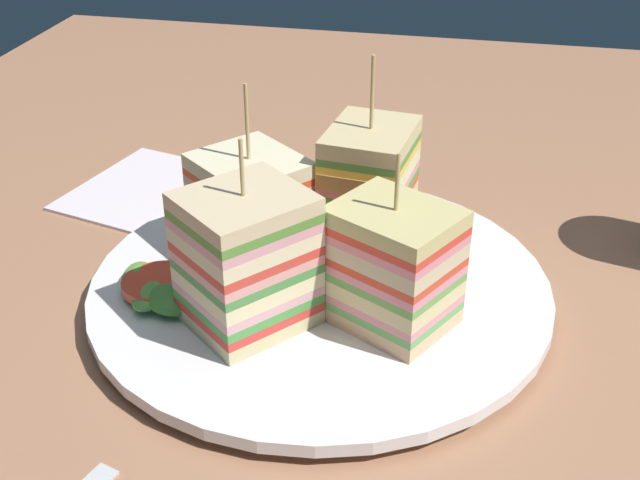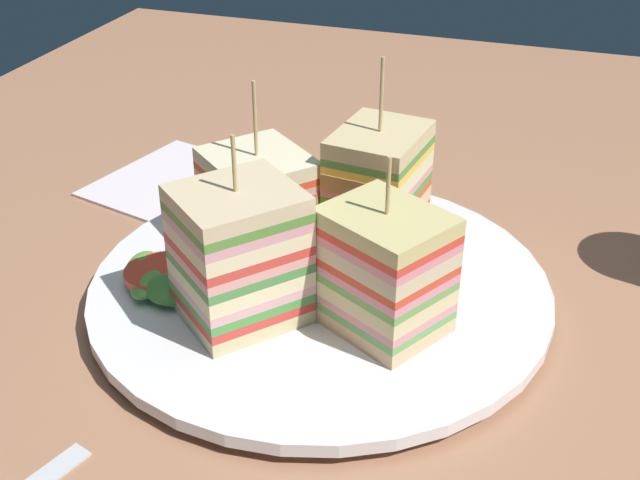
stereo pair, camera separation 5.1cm
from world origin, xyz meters
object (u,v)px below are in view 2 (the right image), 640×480
at_px(plate, 320,288).
at_px(napkin, 190,185).
at_px(sandwich_wedge_0, 259,203).
at_px(sandwich_wedge_3, 377,190).
at_px(sandwich_wedge_1, 240,255).
at_px(chip_pile, 321,267).
at_px(sandwich_wedge_2, 384,271).

bearing_deg(plate, napkin, -127.62).
height_order(sandwich_wedge_0, sandwich_wedge_3, sandwich_wedge_3).
bearing_deg(plate, sandwich_wedge_3, 158.64).
relative_size(sandwich_wedge_0, sandwich_wedge_1, 1.01).
xyz_separation_m(chip_pile, napkin, (-0.12, -0.15, -0.02)).
distance_m(sandwich_wedge_3, chip_pile, 0.07).
bearing_deg(chip_pile, napkin, -128.02).
relative_size(sandwich_wedge_0, napkin, 0.85).
height_order(sandwich_wedge_0, chip_pile, sandwich_wedge_0).
xyz_separation_m(sandwich_wedge_0, napkin, (-0.09, -0.10, -0.05)).
xyz_separation_m(sandwich_wedge_0, sandwich_wedge_3, (-0.03, 0.07, 0.01)).
relative_size(sandwich_wedge_1, napkin, 0.84).
relative_size(plate, chip_pile, 3.69).
bearing_deg(napkin, plate, 52.38).
height_order(sandwich_wedge_1, chip_pile, sandwich_wedge_1).
relative_size(sandwich_wedge_2, chip_pile, 1.36).
bearing_deg(plate, sandwich_wedge_0, -117.58).
bearing_deg(plate, sandwich_wedge_2, 56.88).
bearing_deg(sandwich_wedge_3, napkin, -102.91).
xyz_separation_m(sandwich_wedge_2, sandwich_wedge_3, (-0.09, -0.03, 0.00)).
xyz_separation_m(sandwich_wedge_2, napkin, (-0.15, -0.20, -0.05)).
xyz_separation_m(plate, sandwich_wedge_2, (0.03, 0.05, 0.04)).
height_order(sandwich_wedge_3, chip_pile, sandwich_wedge_3).
bearing_deg(sandwich_wedge_0, sandwich_wedge_2, 9.18).
distance_m(plate, sandwich_wedge_3, 0.08).
xyz_separation_m(plate, sandwich_wedge_1, (0.05, -0.03, 0.05)).
xyz_separation_m(plate, chip_pile, (0.00, 0.00, 0.02)).
xyz_separation_m(sandwich_wedge_0, chip_pile, (0.03, 0.05, -0.02)).
bearing_deg(napkin, sandwich_wedge_2, 53.44).
bearing_deg(sandwich_wedge_1, plate, 7.24).
relative_size(sandwich_wedge_1, chip_pile, 1.47).
height_order(sandwich_wedge_1, sandwich_wedge_3, sandwich_wedge_3).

